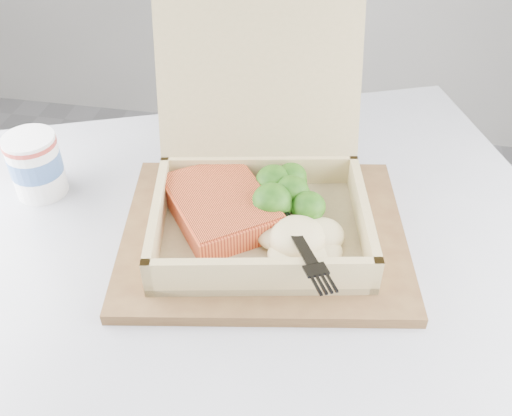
% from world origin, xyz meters
% --- Properties ---
extents(cafe_table, '(0.97, 0.97, 0.71)m').
position_xyz_m(cafe_table, '(0.03, 0.56, 0.53)').
color(cafe_table, black).
rests_on(cafe_table, floor).
extents(serving_tray, '(0.37, 0.32, 0.01)m').
position_xyz_m(serving_tray, '(0.01, 0.61, 0.72)').
color(serving_tray, brown).
rests_on(serving_tray, cafe_table).
extents(takeout_container, '(0.29, 0.30, 0.22)m').
position_xyz_m(takeout_container, '(-0.00, 0.65, 0.78)').
color(takeout_container, '#9E8A5F').
rests_on(takeout_container, serving_tray).
extents(salmon_fillet, '(0.17, 0.18, 0.03)m').
position_xyz_m(salmon_fillet, '(-0.05, 0.62, 0.75)').
color(salmon_fillet, orange).
rests_on(salmon_fillet, takeout_container).
extents(broccoli_pile, '(0.11, 0.11, 0.04)m').
position_xyz_m(broccoli_pile, '(0.04, 0.65, 0.76)').
color(broccoli_pile, '#3F801C').
rests_on(broccoli_pile, takeout_container).
extents(mashed_potatoes, '(0.10, 0.09, 0.04)m').
position_xyz_m(mashed_potatoes, '(0.05, 0.58, 0.75)').
color(mashed_potatoes, beige).
rests_on(mashed_potatoes, takeout_container).
extents(plastic_fork, '(0.08, 0.16, 0.02)m').
position_xyz_m(plastic_fork, '(0.04, 0.59, 0.77)').
color(plastic_fork, black).
rests_on(plastic_fork, mashed_potatoes).
extents(paper_cup, '(0.07, 0.07, 0.08)m').
position_xyz_m(paper_cup, '(-0.30, 0.65, 0.76)').
color(paper_cup, white).
rests_on(paper_cup, cafe_table).
extents(receipt, '(0.07, 0.13, 0.00)m').
position_xyz_m(receipt, '(-0.07, 0.77, 0.71)').
color(receipt, white).
rests_on(receipt, cafe_table).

